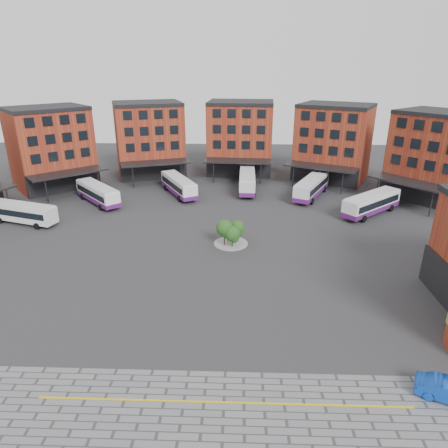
{
  "coord_description": "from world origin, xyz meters",
  "views": [
    {
      "loc": [
        2.73,
        -34.88,
        21.89
      ],
      "look_at": [
        1.22,
        9.01,
        4.0
      ],
      "focal_mm": 32.0,
      "sensor_mm": 36.0,
      "label": 1
    }
  ],
  "objects_px": {
    "bus_a": "(23,212)",
    "bus_e": "(312,187)",
    "bus_d": "(247,181)",
    "bus_c": "(179,185)",
    "bus_f": "(372,203)",
    "tree_island": "(231,232)",
    "bus_b": "(98,193)"
  },
  "relations": [
    {
      "from": "bus_b",
      "to": "bus_e",
      "type": "xyz_separation_m",
      "value": [
        35.97,
        4.61,
        0.1
      ]
    },
    {
      "from": "bus_d",
      "to": "bus_f",
      "type": "bearing_deg",
      "value": -30.88
    },
    {
      "from": "bus_f",
      "to": "tree_island",
      "type": "bearing_deg",
      "value": -101.04
    },
    {
      "from": "bus_b",
      "to": "bus_d",
      "type": "height_order",
      "value": "bus_d"
    },
    {
      "from": "bus_c",
      "to": "bus_e",
      "type": "distance_m",
      "value": 23.19
    },
    {
      "from": "bus_a",
      "to": "bus_c",
      "type": "relative_size",
      "value": 0.96
    },
    {
      "from": "tree_island",
      "to": "bus_e",
      "type": "bearing_deg",
      "value": 56.28
    },
    {
      "from": "tree_island",
      "to": "bus_e",
      "type": "distance_m",
      "value": 24.48
    },
    {
      "from": "bus_b",
      "to": "bus_f",
      "type": "bearing_deg",
      "value": -47.59
    },
    {
      "from": "bus_c",
      "to": "bus_a",
      "type": "bearing_deg",
      "value": -173.8
    },
    {
      "from": "bus_b",
      "to": "tree_island",
      "type": "bearing_deg",
      "value": -77.91
    },
    {
      "from": "tree_island",
      "to": "bus_d",
      "type": "distance_m",
      "value": 23.95
    },
    {
      "from": "bus_c",
      "to": "bus_d",
      "type": "distance_m",
      "value": 12.49
    },
    {
      "from": "bus_b",
      "to": "bus_c",
      "type": "bearing_deg",
      "value": -21.5
    },
    {
      "from": "bus_c",
      "to": "bus_b",
      "type": "bearing_deg",
      "value": 172.93
    },
    {
      "from": "tree_island",
      "to": "bus_f",
      "type": "relative_size",
      "value": 0.41
    },
    {
      "from": "bus_e",
      "to": "bus_a",
      "type": "bearing_deg",
      "value": -135.96
    },
    {
      "from": "bus_e",
      "to": "bus_d",
      "type": "bearing_deg",
      "value": -170.84
    },
    {
      "from": "bus_c",
      "to": "bus_f",
      "type": "distance_m",
      "value": 32.14
    },
    {
      "from": "tree_island",
      "to": "bus_b",
      "type": "height_order",
      "value": "tree_island"
    },
    {
      "from": "tree_island",
      "to": "bus_b",
      "type": "relative_size",
      "value": 0.44
    },
    {
      "from": "bus_a",
      "to": "bus_d",
      "type": "height_order",
      "value": "bus_d"
    },
    {
      "from": "bus_b",
      "to": "bus_c",
      "type": "height_order",
      "value": "bus_c"
    },
    {
      "from": "bus_b",
      "to": "bus_f",
      "type": "distance_m",
      "value": 43.88
    },
    {
      "from": "bus_a",
      "to": "bus_c",
      "type": "height_order",
      "value": "bus_c"
    },
    {
      "from": "tree_island",
      "to": "bus_d",
      "type": "xyz_separation_m",
      "value": [
        2.49,
        23.82,
        -0.06
      ]
    },
    {
      "from": "tree_island",
      "to": "bus_c",
      "type": "xyz_separation_m",
      "value": [
        -9.61,
        20.73,
        -0.17
      ]
    },
    {
      "from": "tree_island",
      "to": "bus_a",
      "type": "bearing_deg",
      "value": 167.9
    },
    {
      "from": "bus_c",
      "to": "bus_d",
      "type": "relative_size",
      "value": 0.93
    },
    {
      "from": "bus_a",
      "to": "bus_e",
      "type": "bearing_deg",
      "value": -54.95
    },
    {
      "from": "bus_a",
      "to": "bus_d",
      "type": "distance_m",
      "value": 37.08
    },
    {
      "from": "bus_b",
      "to": "bus_d",
      "type": "bearing_deg",
      "value": -24.8
    }
  ]
}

